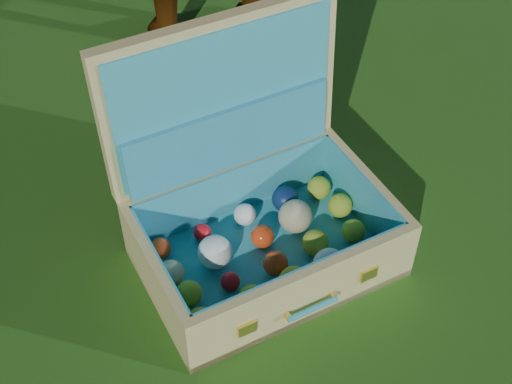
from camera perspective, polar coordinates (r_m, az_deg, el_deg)
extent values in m
plane|color=#215114|center=(1.64, -2.82, -7.70)|extent=(60.00, 60.00, 0.00)
cube|color=#DCC776|center=(1.67, 0.85, -5.49)|extent=(0.61, 0.45, 0.02)
cube|color=#DCC776|center=(1.53, 4.06, -8.28)|extent=(0.55, 0.10, 0.17)
cube|color=#DCC776|center=(1.72, -1.92, 0.07)|extent=(0.55, 0.10, 0.17)
cube|color=#DCC776|center=(1.55, -7.94, -7.34)|extent=(0.07, 0.33, 0.17)
cube|color=#DCC776|center=(1.72, 8.75, -0.63)|extent=(0.07, 0.33, 0.17)
cube|color=teal|center=(1.66, 0.85, -5.21)|extent=(0.56, 0.40, 0.01)
cube|color=teal|center=(1.52, 3.83, -7.70)|extent=(0.51, 0.08, 0.15)
cube|color=teal|center=(1.71, -1.73, 0.03)|extent=(0.51, 0.08, 0.15)
cube|color=teal|center=(1.55, -7.53, -6.94)|extent=(0.05, 0.33, 0.15)
cube|color=teal|center=(1.71, 8.43, -0.54)|extent=(0.05, 0.33, 0.15)
cube|color=#DCC776|center=(1.57, -2.78, 7.83)|extent=(0.56, 0.14, 0.37)
cube|color=teal|center=(1.56, -2.47, 7.49)|extent=(0.52, 0.10, 0.33)
cube|color=teal|center=(1.61, -2.12, 4.31)|extent=(0.50, 0.10, 0.16)
cube|color=#F2C659|center=(1.47, -0.71, -10.87)|extent=(0.04, 0.01, 0.03)
cube|color=#F2C659|center=(1.58, 9.00, -6.51)|extent=(0.04, 0.01, 0.03)
cylinder|color=teal|center=(1.52, 4.56, -9.30)|extent=(0.12, 0.03, 0.01)
cube|color=#F2C659|center=(1.51, 2.57, -9.93)|extent=(0.01, 0.02, 0.01)
cube|color=#F2C659|center=(1.55, 6.20, -8.29)|extent=(0.01, 0.02, 0.01)
sphere|color=gold|center=(1.51, -4.43, -10.44)|extent=(0.07, 0.07, 0.07)
sphere|color=#B5C630|center=(1.55, -0.32, -8.53)|extent=(0.06, 0.06, 0.06)
sphere|color=gold|center=(1.57, 3.09, -7.27)|extent=(0.08, 0.08, 0.08)
sphere|color=white|center=(1.61, 5.89, -5.80)|extent=(0.08, 0.08, 0.08)
sphere|color=navy|center=(1.67, 9.17, -4.42)|extent=(0.05, 0.05, 0.05)
sphere|color=#B5C630|center=(1.57, -5.38, -8.08)|extent=(0.06, 0.06, 0.06)
sphere|color=red|center=(1.59, -2.08, -7.19)|extent=(0.04, 0.04, 0.04)
sphere|color=#F74314|center=(1.61, 1.56, -5.72)|extent=(0.06, 0.06, 0.06)
sphere|color=#B5C630|center=(1.65, 4.78, -4.07)|extent=(0.06, 0.06, 0.06)
sphere|color=#B5C630|center=(1.69, 7.81, -3.10)|extent=(0.06, 0.06, 0.06)
sphere|color=beige|center=(1.60, -6.81, -6.46)|extent=(0.06, 0.06, 0.06)
sphere|color=white|center=(1.62, -3.31, -4.82)|extent=(0.08, 0.08, 0.08)
sphere|color=#F74314|center=(1.66, 0.51, -3.58)|extent=(0.06, 0.06, 0.06)
sphere|color=beige|center=(1.69, 3.17, -1.95)|extent=(0.08, 0.08, 0.08)
sphere|color=#B5C630|center=(1.74, 6.75, -1.08)|extent=(0.06, 0.06, 0.06)
sphere|color=#F74314|center=(1.66, -7.67, -4.48)|extent=(0.05, 0.05, 0.05)
sphere|color=red|center=(1.69, -4.32, -3.24)|extent=(0.04, 0.04, 0.04)
sphere|color=white|center=(1.71, -0.89, -1.81)|extent=(0.05, 0.05, 0.05)
sphere|color=navy|center=(1.74, 2.35, -0.55)|extent=(0.07, 0.07, 0.07)
sphere|color=#B5C630|center=(1.78, 5.07, 0.35)|extent=(0.06, 0.06, 0.06)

